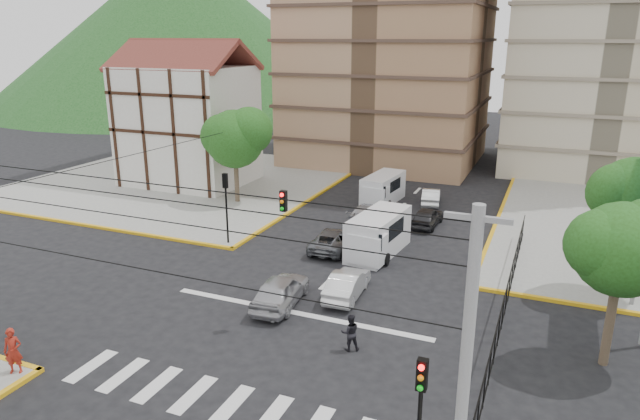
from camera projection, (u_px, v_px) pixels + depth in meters
The scene contains 24 objects.
ground at pixel (286, 325), 25.64m from camera, with size 160.00×160.00×0.00m, color black.
sidewalk_nw at pixel (183, 181), 50.65m from camera, with size 26.00×26.00×0.15m, color gray.
crosswalk_stripes at pixel (212, 400), 20.35m from camera, with size 12.00×2.40×0.01m, color silver.
stop_line at pixel (297, 313), 26.69m from camera, with size 13.00×0.40×0.01m, color silver.
tudor_building at pixel (188, 123), 48.75m from camera, with size 10.80×8.05×12.23m.
distant_hill at pixel (182, 26), 103.57m from camera, with size 70.00×70.00×28.00m, color #174517.
park_fence at pixel (504, 318), 26.27m from camera, with size 0.10×22.50×1.66m, color black, non-canonical shape.
tree_park_a at pixel (625, 246), 21.09m from camera, with size 4.41×3.60×6.83m.
tree_park_c at pixel (637, 194), 26.79m from camera, with size 4.65×3.80×7.25m.
tree_tudor at pixel (236, 136), 42.62m from camera, with size 5.39×4.40×7.43m.
traffic_light_se at pixel (420, 407), 14.96m from camera, with size 0.28×0.22×4.40m.
traffic_light_nw at pixel (226, 196), 34.48m from camera, with size 0.28×0.22×4.40m.
traffic_light_hanging at pixel (260, 212), 22.11m from camera, with size 18.00×9.12×0.92m.
utility_pole_se at pixel (464, 389), 12.97m from camera, with size 1.40×0.28×9.00m.
van_right_lane at pixel (377, 236), 33.47m from camera, with size 2.66×5.60×2.44m.
van_left_lane at pixel (382, 190), 43.84m from camera, with size 2.38×5.03×2.19m.
car_silver_front_left at pixel (281, 290), 27.31m from camera, with size 1.78×4.43×1.51m, color #B1B1B6.
car_white_front_right at pixel (347, 284), 28.23m from camera, with size 1.41×4.03×1.33m, color white.
car_grey_mid_left at pixel (333, 240), 34.44m from camera, with size 2.06×4.46×1.24m, color slate.
car_silver_rear_left at pixel (368, 213), 39.50m from camera, with size 1.82×4.47×1.30m, color #B8B8BD.
car_darkgrey_mid_right at pixel (427, 217), 38.62m from camera, with size 1.55×3.85×1.31m, color #272729.
car_white_rear_right at pixel (431, 196), 43.74m from camera, with size 1.32×3.77×1.24m, color white.
pedestrian_sw_corner at pixel (13, 351), 21.49m from camera, with size 0.67×0.44×1.84m, color #A22519.
pedestrian_crosswalk at pixel (350, 332), 23.36m from camera, with size 0.78×0.61×1.61m, color black.
Camera 1 is at (10.32, -20.59, 12.47)m, focal length 32.00 mm.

